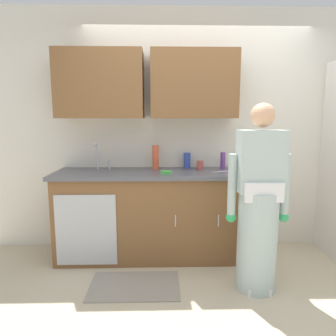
{
  "coord_description": "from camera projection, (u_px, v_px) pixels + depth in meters",
  "views": [
    {
      "loc": [
        -0.41,
        -2.49,
        1.48
      ],
      "look_at": [
        -0.33,
        0.55,
        1.0
      ],
      "focal_mm": 32.48,
      "sensor_mm": 36.0,
      "label": 1
    }
  ],
  "objects": [
    {
      "name": "ground_plane",
      "position": [
        207.0,
        288.0,
        2.7
      ],
      "size": [
        9.0,
        9.0,
        0.0
      ],
      "primitive_type": "plane",
      "color": "beige"
    },
    {
      "name": "kitchen_wall_with_uppers",
      "position": [
        184.0,
        121.0,
        3.45
      ],
      "size": [
        4.8,
        0.44,
        2.7
      ],
      "color": "silver",
      "rests_on": "ground"
    },
    {
      "name": "counter_cabinet",
      "position": [
        148.0,
        216.0,
        3.3
      ],
      "size": [
        1.9,
        0.62,
        0.9
      ],
      "color": "brown",
      "rests_on": "ground"
    },
    {
      "name": "countertop",
      "position": [
        147.0,
        173.0,
        3.23
      ],
      "size": [
        1.96,
        0.66,
        0.04
      ],
      "primitive_type": "cube",
      "color": "#595960",
      "rests_on": "counter_cabinet"
    },
    {
      "name": "sink",
      "position": [
        99.0,
        173.0,
        3.23
      ],
      "size": [
        0.5,
        0.36,
        0.35
      ],
      "color": "#B7BABF",
      "rests_on": "counter_cabinet"
    },
    {
      "name": "person_at_sink",
      "position": [
        258.0,
        213.0,
        2.61
      ],
      "size": [
        0.55,
        0.34,
        1.62
      ],
      "color": "white",
      "rests_on": "ground"
    },
    {
      "name": "floor_mat",
      "position": [
        135.0,
        286.0,
        2.73
      ],
      "size": [
        0.8,
        0.5,
        0.01
      ],
      "primitive_type": "cube",
      "color": "gray",
      "rests_on": "ground"
    },
    {
      "name": "bottle_soap",
      "position": [
        187.0,
        160.0,
        3.45
      ],
      "size": [
        0.08,
        0.08,
        0.17
      ],
      "primitive_type": "cylinder",
      "color": "#334CB2",
      "rests_on": "countertop"
    },
    {
      "name": "bottle_cleaner_spray",
      "position": [
        156.0,
        157.0,
        3.36
      ],
      "size": [
        0.07,
        0.07,
        0.27
      ],
      "primitive_type": "cylinder",
      "color": "#E05933",
      "rests_on": "countertop"
    },
    {
      "name": "bottle_water_tall",
      "position": [
        223.0,
        161.0,
        3.39
      ],
      "size": [
        0.06,
        0.06,
        0.19
      ],
      "primitive_type": "cylinder",
      "color": "#66388C",
      "rests_on": "countertop"
    },
    {
      "name": "cup_by_sink",
      "position": [
        200.0,
        165.0,
        3.35
      ],
      "size": [
        0.08,
        0.08,
        0.1
      ],
      "primitive_type": "cylinder",
      "color": "#B24C47",
      "rests_on": "countertop"
    },
    {
      "name": "knife_on_counter",
      "position": [
        222.0,
        171.0,
        3.22
      ],
      "size": [
        0.23,
        0.12,
        0.01
      ],
      "primitive_type": "cube",
      "rotation": [
        0.0,
        0.0,
        0.44
      ],
      "color": "silver",
      "rests_on": "countertop"
    },
    {
      "name": "sponge",
      "position": [
        166.0,
        172.0,
        3.09
      ],
      "size": [
        0.11,
        0.07,
        0.03
      ],
      "primitive_type": "cube",
      "color": "#4CBF4C",
      "rests_on": "countertop"
    }
  ]
}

